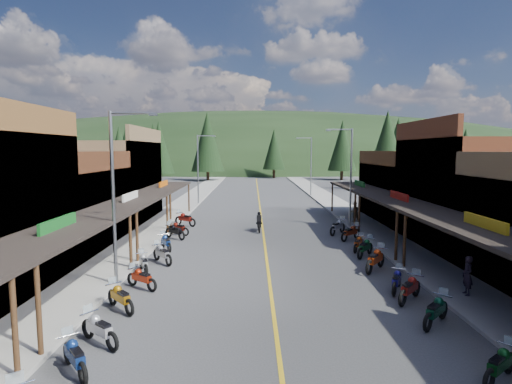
{
  "coord_description": "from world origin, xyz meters",
  "views": [
    {
      "loc": [
        -0.8,
        -23.92,
        6.27
      ],
      "look_at": [
        -0.54,
        7.22,
        3.0
      ],
      "focal_mm": 28.0,
      "sensor_mm": 36.0,
      "label": 1
    }
  ],
  "objects_px": {
    "bike_west_11": "(185,218)",
    "bike_east_9": "(351,232)",
    "shop_east_3": "(416,192)",
    "pine_3": "(274,149)",
    "streetlight_0": "(116,191)",
    "streetlight_2": "(349,173)",
    "pine_1": "(153,146)",
    "pine_5": "(398,143)",
    "pine_6": "(465,149)",
    "rider_on_bike": "(259,223)",
    "pine_9": "(396,150)",
    "bike_east_10": "(338,226)",
    "pine_2": "(207,142)",
    "pine_8": "(119,152)",
    "bike_east_4": "(410,287)",
    "pedestrian_east_b": "(354,212)",
    "bike_west_3": "(99,328)",
    "shop_west_3": "(106,181)",
    "shop_east_2": "(477,193)",
    "pedestrian_east_a": "(467,275)",
    "streetlight_3": "(310,164)",
    "bike_west_9": "(175,231)",
    "shop_west_2": "(52,208)",
    "pine_0": "(69,149)",
    "bike_west_6": "(143,262)",
    "bike_east_7": "(365,247)",
    "pine_4": "(342,146)",
    "bike_west_5": "(142,277)",
    "bike_east_5": "(397,279)",
    "pine_11": "(387,144)",
    "pine_7": "(127,146)",
    "bike_west_10": "(178,228)",
    "bike_east_3": "(436,309)",
    "bike_west_2": "(75,355)",
    "bike_west_4": "(120,296)",
    "bike_west_7": "(162,253)"
  },
  "relations": [
    {
      "from": "streetlight_2",
      "to": "pine_9",
      "type": "relative_size",
      "value": 0.74
    },
    {
      "from": "pine_8",
      "to": "pine_11",
      "type": "xyz_separation_m",
      "value": [
        42.0,
        -2.0,
        1.21
      ]
    },
    {
      "from": "pine_2",
      "to": "pine_8",
      "type": "height_order",
      "value": "pine_2"
    },
    {
      "from": "shop_west_3",
      "to": "shop_east_2",
      "type": "xyz_separation_m",
      "value": [
        27.57,
        -9.6,
        -0.0
      ]
    },
    {
      "from": "bike_west_11",
      "to": "bike_east_4",
      "type": "distance_m",
      "value": 20.66
    },
    {
      "from": "bike_west_2",
      "to": "bike_west_4",
      "type": "relative_size",
      "value": 0.96
    },
    {
      "from": "pine_9",
      "to": "bike_east_10",
      "type": "distance_m",
      "value": 44.11
    },
    {
      "from": "pine_6",
      "to": "pedestrian_east_b",
      "type": "relative_size",
      "value": 6.35
    },
    {
      "from": "shop_east_3",
      "to": "pine_3",
      "type": "distance_m",
      "value": 55.7
    },
    {
      "from": "shop_east_2",
      "to": "shop_west_3",
      "type": "bearing_deg",
      "value": 160.8
    },
    {
      "from": "pine_1",
      "to": "bike_west_5",
      "type": "xyz_separation_m",
      "value": [
        18.16,
        -76.33,
        -6.69
      ]
    },
    {
      "from": "pine_9",
      "to": "pedestrian_east_b",
      "type": "height_order",
      "value": "pine_9"
    },
    {
      "from": "pedestrian_east_a",
      "to": "streetlight_0",
      "type": "bearing_deg",
      "value": -90.35
    },
    {
      "from": "pine_0",
      "to": "pine_9",
      "type": "height_order",
      "value": "pine_0"
    },
    {
      "from": "bike_west_3",
      "to": "bike_east_10",
      "type": "relative_size",
      "value": 0.9
    },
    {
      "from": "pine_1",
      "to": "bike_east_5",
      "type": "distance_m",
      "value": 82.53
    },
    {
      "from": "bike_west_2",
      "to": "bike_west_9",
      "type": "xyz_separation_m",
      "value": [
        -0.52,
        17.18,
        0.02
      ]
    },
    {
      "from": "streetlight_2",
      "to": "bike_west_5",
      "type": "bearing_deg",
      "value": -131.74
    },
    {
      "from": "pine_0",
      "to": "pine_1",
      "type": "xyz_separation_m",
      "value": [
        16.0,
        8.0,
        0.75
      ]
    },
    {
      "from": "bike_west_3",
      "to": "bike_east_9",
      "type": "distance_m",
      "value": 19.06
    },
    {
      "from": "streetlight_3",
      "to": "bike_west_9",
      "type": "bearing_deg",
      "value": -116.97
    },
    {
      "from": "pine_3",
      "to": "bike_west_5",
      "type": "xyz_separation_m",
      "value": [
        -9.84,
        -72.33,
        -5.94
      ]
    },
    {
      "from": "pine_11",
      "to": "bike_west_4",
      "type": "distance_m",
      "value": 53.93
    },
    {
      "from": "shop_east_3",
      "to": "pine_5",
      "type": "xyz_separation_m",
      "value": [
        20.25,
        60.7,
        5.46
      ]
    },
    {
      "from": "bike_west_6",
      "to": "bike_east_3",
      "type": "bearing_deg",
      "value": -52.7
    },
    {
      "from": "shop_west_2",
      "to": "pine_5",
      "type": "height_order",
      "value": "pine_5"
    },
    {
      "from": "shop_east_2",
      "to": "pine_0",
      "type": "xyz_separation_m",
      "value": [
        -53.78,
        60.3,
        2.96
      ]
    },
    {
      "from": "bike_west_11",
      "to": "bike_east_9",
      "type": "xyz_separation_m",
      "value": [
        12.46,
        -5.39,
        -0.05
      ]
    },
    {
      "from": "pine_0",
      "to": "pedestrian_east_a",
      "type": "xyz_separation_m",
      "value": [
        48.3,
        -69.57,
        -5.49
      ]
    },
    {
      "from": "shop_east_3",
      "to": "pine_4",
      "type": "relative_size",
      "value": 0.87
    },
    {
      "from": "pine_7",
      "to": "bike_east_5",
      "type": "xyz_separation_m",
      "value": [
        37.61,
        -82.74,
        -6.69
      ]
    },
    {
      "from": "streetlight_2",
      "to": "bike_west_3",
      "type": "height_order",
      "value": "streetlight_2"
    },
    {
      "from": "streetlight_0",
      "to": "streetlight_2",
      "type": "bearing_deg",
      "value": 45.2
    },
    {
      "from": "bike_west_11",
      "to": "bike_east_4",
      "type": "relative_size",
      "value": 1.07
    },
    {
      "from": "pine_0",
      "to": "bike_west_10",
      "type": "height_order",
      "value": "pine_0"
    },
    {
      "from": "bike_west_9",
      "to": "bike_east_10",
      "type": "height_order",
      "value": "bike_east_10"
    },
    {
      "from": "pine_2",
      "to": "pedestrian_east_a",
      "type": "relative_size",
      "value": 8.31
    },
    {
      "from": "pine_0",
      "to": "bike_west_5",
      "type": "distance_m",
      "value": 76.63
    },
    {
      "from": "pine_3",
      "to": "pine_7",
      "type": "relative_size",
      "value": 0.88
    },
    {
      "from": "bike_west_7",
      "to": "bike_east_9",
      "type": "xyz_separation_m",
      "value": [
        11.88,
        5.63,
        0.01
      ]
    },
    {
      "from": "pine_6",
      "to": "rider_on_bike",
      "type": "bearing_deg",
      "value": -128.85
    },
    {
      "from": "bike_east_9",
      "to": "bike_east_10",
      "type": "xyz_separation_m",
      "value": [
        -0.51,
        1.94,
        0.04
      ]
    },
    {
      "from": "streetlight_3",
      "to": "pedestrian_east_a",
      "type": "height_order",
      "value": "streetlight_3"
    },
    {
      "from": "pine_1",
      "to": "pine_5",
      "type": "bearing_deg",
      "value": 1.97
    },
    {
      "from": "bike_east_3",
      "to": "pedestrian_east_a",
      "type": "height_order",
      "value": "pedestrian_east_a"
    },
    {
      "from": "bike_east_7",
      "to": "rider_on_bike",
      "type": "xyz_separation_m",
      "value": [
        -6.15,
        7.42,
        0.03
      ]
    },
    {
      "from": "pine_1",
      "to": "pine_9",
      "type": "distance_m",
      "value": 54.13
    },
    {
      "from": "bike_west_6",
      "to": "shop_west_3",
      "type": "bearing_deg",
      "value": 90.56
    },
    {
      "from": "pine_2",
      "to": "pine_7",
      "type": "relative_size",
      "value": 1.12
    },
    {
      "from": "bike_east_5",
      "to": "bike_east_3",
      "type": "bearing_deg",
      "value": -59.26
    }
  ]
}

